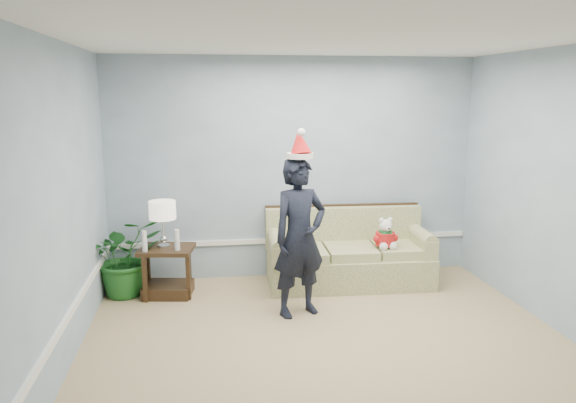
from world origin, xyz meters
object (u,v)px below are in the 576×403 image
Objects in this scene: side_table at (168,277)px; man at (300,237)px; table_lamp at (162,212)px; teddy_bear at (385,237)px; sofa at (348,257)px; houseplant at (125,256)px.

man is (1.38, -0.76, 0.60)m from side_table.
table_lamp is at bearing 157.11° from side_table.
side_table is at bearing 172.74° from teddy_bear.
sofa is 2.14m from side_table.
man is at bearing -24.54° from houseplant.
table_lamp reaches higher than houseplant.
side_table is (-2.13, -0.13, -0.10)m from sofa.
side_table is 0.75m from table_lamp.
man is (1.41, -0.77, -0.15)m from table_lamp.
table_lamp reaches higher than sofa.
teddy_bear reaches higher than side_table.
sofa is 5.29× the size of teddy_bear.
houseplant reaches higher than teddy_bear.
sofa reaches higher than side_table.
teddy_bear is at bearing -2.02° from side_table.
side_table is at bearing 129.88° from man.
man is at bearing -127.84° from sofa.
side_table is 1.69m from man.
teddy_bear is at bearing -3.42° from houseplant.
man reaches higher than teddy_bear.
side_table is 2.55m from teddy_bear.
table_lamp is 0.59× the size of houseplant.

